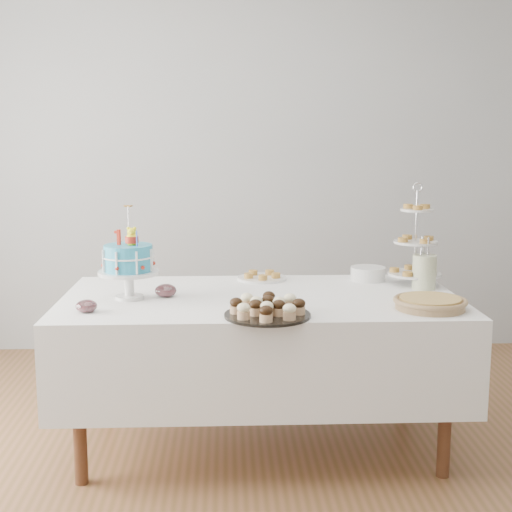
{
  "coord_description": "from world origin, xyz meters",
  "views": [
    {
      "loc": [
        -0.16,
        -3.08,
        1.54
      ],
      "look_at": [
        -0.02,
        0.3,
        0.97
      ],
      "focal_mm": 50.0,
      "sensor_mm": 36.0,
      "label": 1
    }
  ],
  "objects_px": {
    "plate_stack": "(368,274)",
    "jam_bowl_a": "(87,306)",
    "table": "(260,341)",
    "tiered_stand": "(416,243)",
    "pastry_plate": "(262,276)",
    "cupcake_tray": "(267,307)",
    "jam_bowl_b": "(166,291)",
    "pie": "(430,303)",
    "utensil_pitcher": "(424,271)",
    "birthday_cake": "(129,274)"
  },
  "relations": [
    {
      "from": "pie",
      "to": "cupcake_tray",
      "type": "bearing_deg",
      "value": -171.94
    },
    {
      "from": "tiered_stand",
      "to": "utensil_pitcher",
      "type": "distance_m",
      "value": 0.16
    },
    {
      "from": "tiered_stand",
      "to": "pastry_plate",
      "type": "relative_size",
      "value": 2.01
    },
    {
      "from": "pastry_plate",
      "to": "jam_bowl_b",
      "type": "distance_m",
      "value": 0.63
    },
    {
      "from": "birthday_cake",
      "to": "jam_bowl_a",
      "type": "xyz_separation_m",
      "value": [
        -0.16,
        -0.25,
        -0.09
      ]
    },
    {
      "from": "cupcake_tray",
      "to": "utensil_pitcher",
      "type": "height_order",
      "value": "utensil_pitcher"
    },
    {
      "from": "tiered_stand",
      "to": "pie",
      "type": "bearing_deg",
      "value": -97.12
    },
    {
      "from": "table",
      "to": "pie",
      "type": "relative_size",
      "value": 5.8
    },
    {
      "from": "birthday_cake",
      "to": "cupcake_tray",
      "type": "distance_m",
      "value": 0.74
    },
    {
      "from": "birthday_cake",
      "to": "cupcake_tray",
      "type": "relative_size",
      "value": 1.19
    },
    {
      "from": "pie",
      "to": "tiered_stand",
      "type": "bearing_deg",
      "value": 82.88
    },
    {
      "from": "pie",
      "to": "plate_stack",
      "type": "distance_m",
      "value": 0.67
    },
    {
      "from": "table",
      "to": "jam_bowl_b",
      "type": "bearing_deg",
      "value": 179.47
    },
    {
      "from": "tiered_stand",
      "to": "jam_bowl_a",
      "type": "distance_m",
      "value": 1.69
    },
    {
      "from": "table",
      "to": "birthday_cake",
      "type": "relative_size",
      "value": 4.3
    },
    {
      "from": "birthday_cake",
      "to": "jam_bowl_b",
      "type": "relative_size",
      "value": 4.24
    },
    {
      "from": "tiered_stand",
      "to": "plate_stack",
      "type": "relative_size",
      "value": 2.87
    },
    {
      "from": "plate_stack",
      "to": "jam_bowl_a",
      "type": "distance_m",
      "value": 1.53
    },
    {
      "from": "cupcake_tray",
      "to": "tiered_stand",
      "type": "xyz_separation_m",
      "value": [
        0.8,
        0.62,
        0.18
      ]
    },
    {
      "from": "pastry_plate",
      "to": "utensil_pitcher",
      "type": "distance_m",
      "value": 0.86
    },
    {
      "from": "pie",
      "to": "jam_bowl_a",
      "type": "bearing_deg",
      "value": 179.79
    },
    {
      "from": "plate_stack",
      "to": "jam_bowl_a",
      "type": "height_order",
      "value": "plate_stack"
    },
    {
      "from": "pie",
      "to": "jam_bowl_b",
      "type": "xyz_separation_m",
      "value": [
        -1.21,
        0.3,
        -0.0
      ]
    },
    {
      "from": "birthday_cake",
      "to": "pastry_plate",
      "type": "relative_size",
      "value": 1.68
    },
    {
      "from": "plate_stack",
      "to": "pastry_plate",
      "type": "xyz_separation_m",
      "value": [
        -0.57,
        0.04,
        -0.02
      ]
    },
    {
      "from": "birthday_cake",
      "to": "plate_stack",
      "type": "relative_size",
      "value": 2.39
    },
    {
      "from": "pastry_plate",
      "to": "jam_bowl_a",
      "type": "relative_size",
      "value": 2.8
    },
    {
      "from": "pastry_plate",
      "to": "jam_bowl_b",
      "type": "height_order",
      "value": "jam_bowl_b"
    },
    {
      "from": "cupcake_tray",
      "to": "tiered_stand",
      "type": "height_order",
      "value": "tiered_stand"
    },
    {
      "from": "pie",
      "to": "jam_bowl_b",
      "type": "relative_size",
      "value": 3.14
    },
    {
      "from": "table",
      "to": "jam_bowl_b",
      "type": "height_order",
      "value": "jam_bowl_b"
    },
    {
      "from": "jam_bowl_a",
      "to": "cupcake_tray",
      "type": "bearing_deg",
      "value": -7.9
    },
    {
      "from": "cupcake_tray",
      "to": "plate_stack",
      "type": "distance_m",
      "value": 0.96
    },
    {
      "from": "birthday_cake",
      "to": "cupcake_tray",
      "type": "xyz_separation_m",
      "value": [
        0.64,
        -0.36,
        -0.08
      ]
    },
    {
      "from": "pie",
      "to": "utensil_pitcher",
      "type": "distance_m",
      "value": 0.44
    },
    {
      "from": "table",
      "to": "tiered_stand",
      "type": "relative_size",
      "value": 3.58
    },
    {
      "from": "birthday_cake",
      "to": "jam_bowl_b",
      "type": "bearing_deg",
      "value": 32.46
    },
    {
      "from": "cupcake_tray",
      "to": "utensil_pitcher",
      "type": "xyz_separation_m",
      "value": [
        0.83,
        0.53,
        0.05
      ]
    },
    {
      "from": "pastry_plate",
      "to": "cupcake_tray",
      "type": "bearing_deg",
      "value": -91.2
    },
    {
      "from": "utensil_pitcher",
      "to": "birthday_cake",
      "type": "bearing_deg",
      "value": 178.61
    },
    {
      "from": "jam_bowl_a",
      "to": "table",
      "type": "bearing_deg",
      "value": 20.28
    },
    {
      "from": "table",
      "to": "plate_stack",
      "type": "xyz_separation_m",
      "value": [
        0.6,
        0.36,
        0.26
      ]
    },
    {
      "from": "cupcake_tray",
      "to": "pastry_plate",
      "type": "xyz_separation_m",
      "value": [
        0.02,
        0.8,
        -0.02
      ]
    },
    {
      "from": "plate_stack",
      "to": "table",
      "type": "bearing_deg",
      "value": -149.26
    },
    {
      "from": "tiered_stand",
      "to": "birthday_cake",
      "type": "bearing_deg",
      "value": -169.82
    },
    {
      "from": "pastry_plate",
      "to": "plate_stack",
      "type": "bearing_deg",
      "value": -4.44
    },
    {
      "from": "pastry_plate",
      "to": "utensil_pitcher",
      "type": "bearing_deg",
      "value": -18.4
    },
    {
      "from": "birthday_cake",
      "to": "jam_bowl_a",
      "type": "height_order",
      "value": "birthday_cake"
    },
    {
      "from": "cupcake_tray",
      "to": "pie",
      "type": "relative_size",
      "value": 1.13
    },
    {
      "from": "jam_bowl_b",
      "to": "utensil_pitcher",
      "type": "distance_m",
      "value": 1.31
    }
  ]
}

